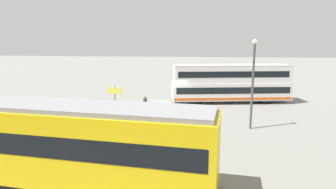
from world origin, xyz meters
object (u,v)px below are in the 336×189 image
at_px(tram_yellow, 51,142).
at_px(info_sign, 115,95).
at_px(double_decker_bus, 231,83).
at_px(pedestrian_near_railing, 145,104).
at_px(street_lamp, 253,77).

distance_m(tram_yellow, info_sign, 11.78).
height_order(tram_yellow, info_sign, tram_yellow).
relative_size(double_decker_bus, pedestrian_near_railing, 6.69).
bearing_deg(street_lamp, info_sign, -14.32).
height_order(pedestrian_near_railing, info_sign, info_sign).
height_order(double_decker_bus, pedestrian_near_railing, double_decker_bus).
bearing_deg(double_decker_bus, street_lamp, 93.28).
height_order(info_sign, street_lamp, street_lamp).
relative_size(pedestrian_near_railing, info_sign, 0.73).
relative_size(double_decker_bus, info_sign, 4.87).
height_order(double_decker_bus, street_lamp, street_lamp).
bearing_deg(pedestrian_near_railing, tram_yellow, 79.69).
distance_m(double_decker_bus, street_lamp, 9.14).
xyz_separation_m(tram_yellow, info_sign, (0.54, -11.77, -0.13)).
height_order(double_decker_bus, info_sign, double_decker_bus).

